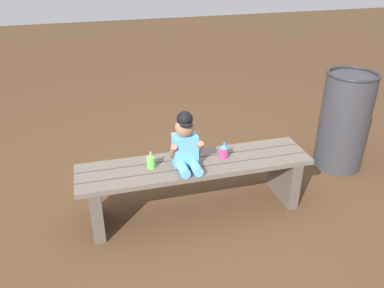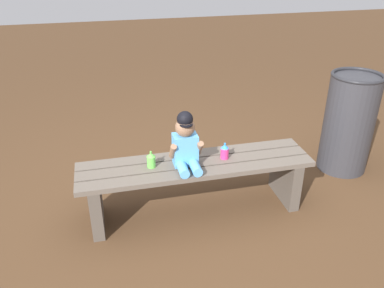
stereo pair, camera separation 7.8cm
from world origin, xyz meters
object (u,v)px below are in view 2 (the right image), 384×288
Objects in this scene: park_bench at (195,177)px; sippy_cup_right at (225,151)px; child_figure at (186,143)px; sippy_cup_left at (151,160)px; trash_bin at (349,123)px.

sippy_cup_right reaches higher than park_bench.
sippy_cup_left is (-0.24, 0.03, -0.12)m from child_figure.
sippy_cup_right is 1.26m from trash_bin.
sippy_cup_left is at bearing -170.02° from trash_bin.
sippy_cup_left is 1.00× the size of sippy_cup_right.
sippy_cup_left is 1.79m from trash_bin.
park_bench is 1.48m from trash_bin.
sippy_cup_left is 0.14× the size of trash_bin.
sippy_cup_right is 0.14× the size of trash_bin.
park_bench is 13.67× the size of sippy_cup_left.
sippy_cup_right is (0.30, 0.03, -0.12)m from child_figure.
park_bench is at bearing -2.27° from sippy_cup_left.
trash_bin reaches higher than park_bench.
trash_bin reaches higher than sippy_cup_left.
sippy_cup_right is at bearing 0.00° from sippy_cup_left.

